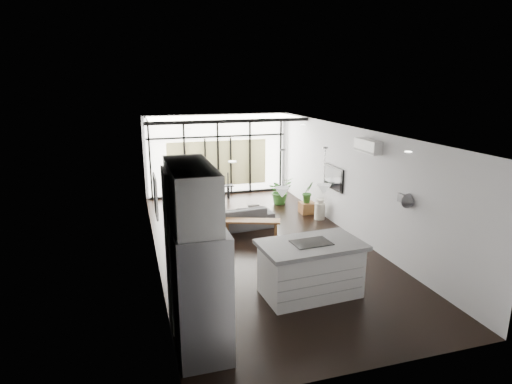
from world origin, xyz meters
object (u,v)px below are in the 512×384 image
island (310,269)px  sofa (235,214)px  fridge (202,294)px  milk_can (320,209)px  console_bench (251,229)px  pouf (235,218)px  tv (333,178)px

island → sofa: bearing=92.8°
fridge → milk_can: 6.88m
sofa → console_bench: (0.23, -0.82, -0.17)m
console_bench → sofa: bearing=125.3°
island → console_bench: bearing=90.5°
fridge → console_bench: fridge is taller
fridge → pouf: fridge is taller
milk_can → pouf: bearing=176.2°
milk_can → tv: bearing=-58.5°
milk_can → tv: (0.21, -0.34, 1.00)m
fridge → milk_can: (4.34, 5.29, -0.67)m
sofa → pouf: sofa is taller
sofa → milk_can: size_ratio=3.47×
console_bench → milk_can: milk_can is taller
island → pouf: 4.27m
sofa → tv: size_ratio=1.89×
island → fridge: fridge is taller
pouf → tv: (2.70, -0.51, 1.10)m
island → milk_can: 4.58m
island → tv: bearing=54.4°
island → tv: (2.30, 3.73, 0.78)m
island → pouf: (-0.40, 4.24, -0.32)m
sofa → milk_can: sofa is taller
fridge → tv: bearing=47.4°
console_bench → milk_can: 2.50m
island → console_bench: 3.21m
sofa → tv: bearing=169.6°
sofa → milk_can: 2.57m
island → sofa: 4.04m
fridge → milk_can: size_ratio=3.25×
pouf → tv: 2.96m
island → milk_can: bearing=58.9°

